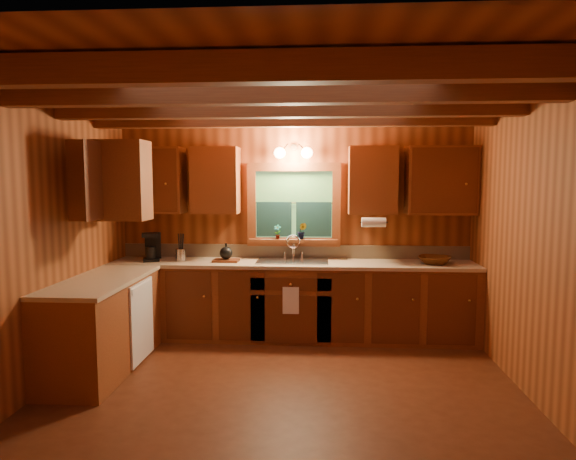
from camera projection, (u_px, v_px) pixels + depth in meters
The scene contains 20 objects.
room at pixel (282, 245), 4.20m from camera, with size 4.20×4.20×4.20m.
ceiling_beams at pixel (282, 101), 4.08m from camera, with size 4.20×2.54×0.18m.
base_cabinets at pixel (247, 307), 5.59m from camera, with size 4.20×2.22×0.86m.
countertop at pixel (248, 267), 5.55m from camera, with size 4.20×2.24×0.04m.
backsplash at pixel (294, 251), 6.10m from camera, with size 4.20×0.02×0.16m, color tan.
dishwasher_panel at pixel (142, 321), 5.06m from camera, with size 0.02×0.60×0.80m, color white.
upper_cabinets at pixel (241, 180), 5.59m from camera, with size 4.19×1.77×0.78m.
window at pixel (294, 206), 6.03m from camera, with size 1.12×0.08×1.00m.
window_sill at pixel (294, 241), 6.02m from camera, with size 1.06×0.14×0.04m, color brown.
wall_sconce at pixel (293, 153), 5.84m from camera, with size 0.45×0.21×0.17m.
paper_towel_roll at pixel (374, 222), 5.65m from camera, with size 0.11×0.11×0.27m, color white.
dish_towel at pixel (291, 301), 5.53m from camera, with size 0.18×0.01×0.30m, color white.
sink at pixel (293, 265), 5.83m from camera, with size 0.82×0.48×0.43m.
coffee_maker at pixel (152, 247), 5.89m from camera, with size 0.18×0.24×0.33m.
utensil_crock at pixel (181, 254), 5.87m from camera, with size 0.11×0.11×0.33m.
cutting_board at pixel (226, 260), 5.83m from camera, with size 0.29×0.21×0.03m, color #542512.
teakettle at pixel (226, 253), 5.82m from camera, with size 0.15×0.15×0.19m.
wicker_basket at pixel (435, 260), 5.65m from camera, with size 0.36×0.36×0.09m, color #48230C.
potted_plant_left at pixel (277, 232), 6.00m from camera, with size 0.09×0.06×0.17m, color #542512.
potted_plant_right at pixel (302, 231), 5.98m from camera, with size 0.11×0.09×0.20m, color #542512.
Camera 1 is at (0.33, -4.15, 1.85)m, focal length 31.29 mm.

